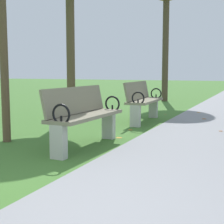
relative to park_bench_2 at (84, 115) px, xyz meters
name	(u,v)px	position (x,y,z in m)	size (l,w,h in m)	color
park_bench_2	(84,115)	(0.00, 0.00, 0.00)	(0.52, 1.61, 0.90)	gray
park_bench_3	(143,100)	(0.00, 2.79, 0.00)	(0.54, 1.62, 0.90)	gray
scattered_leaves	(164,136)	(0.90, 1.23, -0.47)	(4.53, 9.51, 0.02)	#93511E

